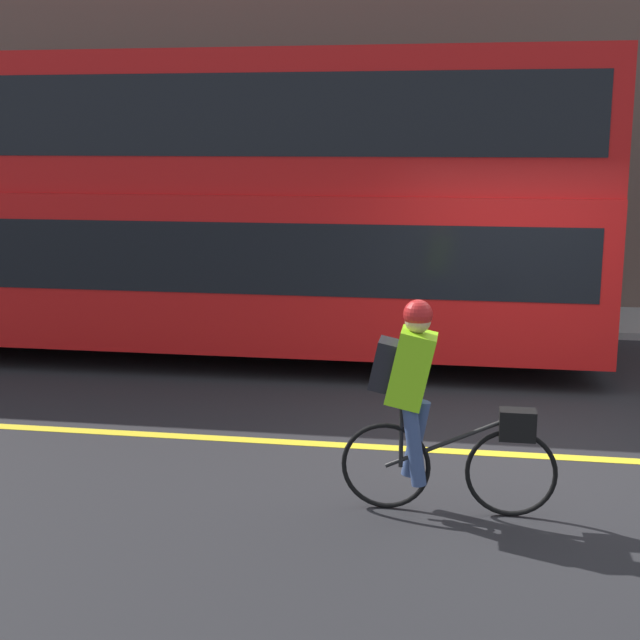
% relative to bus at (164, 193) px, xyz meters
% --- Properties ---
extents(ground_plane, '(80.00, 80.00, 0.00)m').
position_rel_bus_xyz_m(ground_plane, '(4.31, -3.00, -2.03)').
color(ground_plane, '#232326').
extents(road_center_line, '(50.00, 0.14, 0.01)m').
position_rel_bus_xyz_m(road_center_line, '(4.31, -3.18, -2.03)').
color(road_center_line, yellow).
rests_on(road_center_line, ground_plane).
extents(sidewalk_curb, '(60.00, 1.95, 0.10)m').
position_rel_bus_xyz_m(sidewalk_curb, '(4.31, 2.61, -1.98)').
color(sidewalk_curb, gray).
rests_on(sidewalk_curb, ground_plane).
extents(building_facade, '(60.00, 0.30, 9.43)m').
position_rel_bus_xyz_m(building_facade, '(4.31, 3.73, 2.68)').
color(building_facade, brown).
rests_on(building_facade, ground_plane).
extents(bus, '(10.71, 2.53, 3.66)m').
position_rel_bus_xyz_m(bus, '(0.00, 0.00, 0.00)').
color(bus, black).
rests_on(bus, ground_plane).
extents(cyclist_on_bike, '(1.58, 0.32, 1.60)m').
position_rel_bus_xyz_m(cyclist_on_bike, '(3.49, -4.49, -1.17)').
color(cyclist_on_bike, black).
rests_on(cyclist_on_bike, ground_plane).
extents(street_sign_post, '(0.36, 0.09, 2.49)m').
position_rel_bus_xyz_m(street_sign_post, '(-2.61, 2.50, -0.54)').
color(street_sign_post, '#59595B').
rests_on(street_sign_post, sidewalk_curb).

